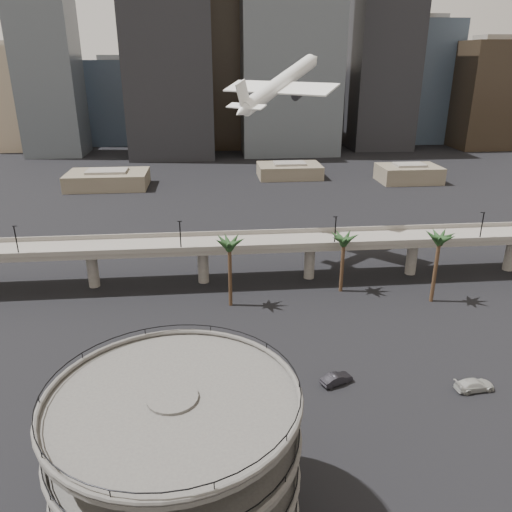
{
  "coord_description": "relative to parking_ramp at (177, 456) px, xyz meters",
  "views": [
    {
      "loc": [
        -9.31,
        -39.33,
        42.86
      ],
      "look_at": [
        -2.79,
        28.0,
        16.05
      ],
      "focal_mm": 35.0,
      "sensor_mm": 36.0,
      "label": 1
    }
  ],
  "objects": [
    {
      "name": "car_b",
      "position": [
        20.72,
        22.35,
        -9.06
      ],
      "size": [
        4.98,
        3.34,
        1.55
      ],
      "primitive_type": "imported",
      "rotation": [
        0.0,
        0.0,
        1.97
      ],
      "color": "black",
      "rests_on": "ground"
    },
    {
      "name": "airborne_jet",
      "position": [
        19.53,
        75.75,
        27.93
      ],
      "size": [
        23.59,
        23.92,
        13.66
      ],
      "rotation": [
        0.0,
        -0.36,
        0.8
      ],
      "color": "white",
      "rests_on": "ground"
    },
    {
      "name": "low_buildings",
      "position": [
        19.89,
        146.3,
        -6.97
      ],
      "size": [
        135.0,
        27.5,
        6.8
      ],
      "color": "#675F4C",
      "rests_on": "ground"
    },
    {
      "name": "overpass",
      "position": [
        13.0,
        59.0,
        -2.5
      ],
      "size": [
        130.0,
        9.3,
        14.7
      ],
      "color": "slate",
      "rests_on": "ground"
    },
    {
      "name": "skyline",
      "position": [
        28.11,
        221.09,
        29.65
      ],
      "size": [
        269.0,
        86.0,
        108.14
      ],
      "color": "gray",
      "rests_on": "ground"
    },
    {
      "name": "parking_ramp",
      "position": [
        0.0,
        0.0,
        0.0
      ],
      "size": [
        22.2,
        22.2,
        17.35
      ],
      "color": "#4C4947",
      "rests_on": "ground"
    },
    {
      "name": "car_c",
      "position": [
        39.4,
        19.09,
        -9.03
      ],
      "size": [
        5.73,
        2.8,
        1.6
      ],
      "primitive_type": "imported",
      "rotation": [
        0.0,
        0.0,
        1.67
      ],
      "color": "#B2B2AE",
      "rests_on": "ground"
    },
    {
      "name": "ground",
      "position": [
        13.0,
        4.0,
        -9.84
      ],
      "size": [
        700.0,
        700.0,
        0.0
      ],
      "primitive_type": "plane",
      "color": "black",
      "rests_on": "ground"
    },
    {
      "name": "car_a",
      "position": [
        8.32,
        16.64,
        -9.1
      ],
      "size": [
        4.48,
        2.14,
        1.48
      ],
      "primitive_type": "imported",
      "rotation": [
        0.0,
        0.0,
        1.48
      ],
      "color": "#CD431D",
      "rests_on": "ground"
    },
    {
      "name": "palm_trees",
      "position": [
        27.02,
        48.65,
        1.59
      ],
      "size": [
        42.4,
        10.4,
        14.0
      ],
      "color": "#47301E",
      "rests_on": "ground"
    }
  ]
}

